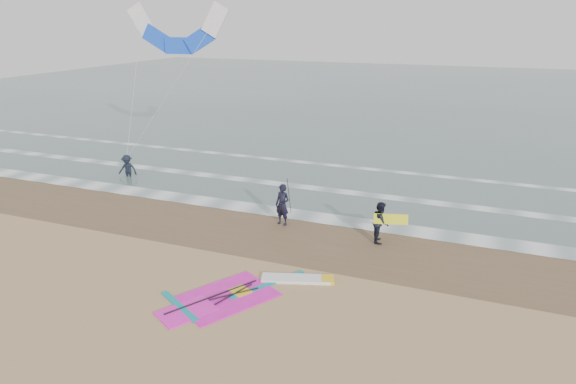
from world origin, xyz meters
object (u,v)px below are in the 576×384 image
at_px(person_walking, 381,222).
at_px(person_wading, 127,163).
at_px(surf_kite, 178,33).
at_px(person_standing, 282,205).
at_px(windsurf_rig, 246,292).

bearing_deg(person_walking, person_wading, 63.80).
bearing_deg(surf_kite, person_wading, -139.79).
bearing_deg(person_walking, person_standing, 74.10).
height_order(windsurf_rig, surf_kite, surf_kite).
xyz_separation_m(windsurf_rig, person_standing, (-1.08, 5.73, 0.86)).
height_order(person_wading, surf_kite, surf_kite).
bearing_deg(person_walking, windsurf_rig, 137.55).
relative_size(windsurf_rig, person_wading, 3.10).
relative_size(windsurf_rig, surf_kite, 0.62).
bearing_deg(person_wading, surf_kite, 29.14).
height_order(person_walking, surf_kite, surf_kite).
bearing_deg(windsurf_rig, person_standing, 100.70).
relative_size(windsurf_rig, person_standing, 2.79).
bearing_deg(windsurf_rig, person_wading, 142.25).
relative_size(person_standing, person_walking, 1.09).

